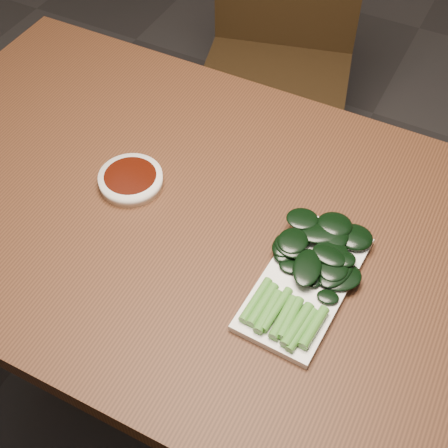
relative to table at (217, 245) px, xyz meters
The scene contains 6 objects.
ground 0.68m from the table, ahead, with size 6.00×6.00×0.00m, color #2A2828.
table is the anchor object (origin of this frame).
chair_far 0.91m from the table, 105.60° to the left, with size 0.55×0.55×0.89m.
sauce_bowl 0.21m from the table, behind, with size 0.12×0.12×0.03m.
serving_plate 0.22m from the table, 16.52° to the right, with size 0.15×0.29×0.01m.
gai_lan 0.22m from the table, ahead, with size 0.18×0.30×0.02m.
Camera 1 is at (0.35, -0.65, 1.62)m, focal length 50.00 mm.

